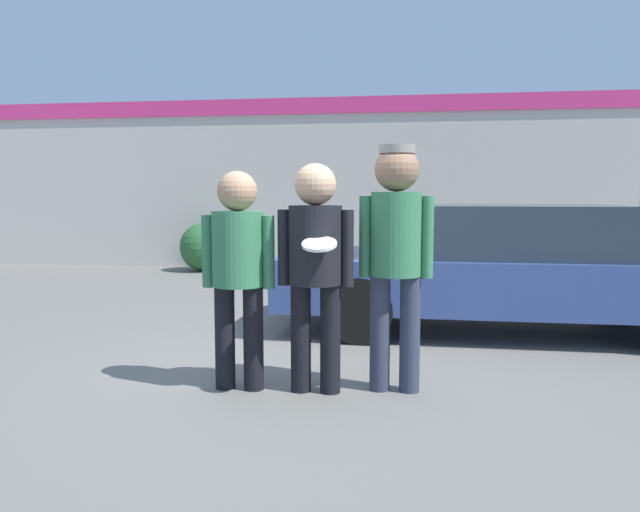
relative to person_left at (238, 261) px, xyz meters
The scene contains 7 objects.
ground_plane 1.09m from the person_left, 46.94° to the left, with size 56.00×56.00×0.00m, color #66635E.
storefront_building 7.49m from the person_left, 87.44° to the left, with size 24.00×0.22×3.26m.
person_left is the anchor object (origin of this frame).
person_middle_with_frisbee 0.58m from the person_left, ahead, with size 0.56×0.58×1.68m.
person_right 1.17m from the person_left, ahead, with size 0.54×0.37×1.81m.
parked_car_near 3.23m from the person_left, 46.95° to the left, with size 4.71×1.79×1.34m.
shrub 7.32m from the person_left, 111.37° to the left, with size 0.91×0.91×0.91m.
Camera 1 is at (0.97, -4.78, 1.47)m, focal length 35.00 mm.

